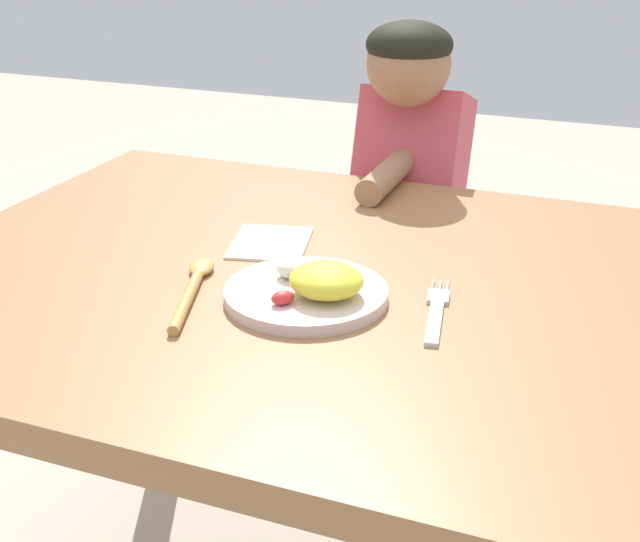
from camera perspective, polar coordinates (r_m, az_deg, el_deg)
The scene contains 6 objects.
dining_table at distance 1.25m, azimuth -1.85°, elevation -3.49°, with size 1.09×0.90×0.72m.
plate at distance 1.11m, azimuth -0.57°, elevation -1.19°, with size 0.21×0.21×0.06m.
fork at distance 1.10m, azimuth 7.65°, elevation -2.68°, with size 0.05×0.19×0.01m.
spoon at distance 1.16m, azimuth -8.35°, elevation -0.97°, with size 0.09×0.22×0.01m.
person at distance 1.78m, azimuth 5.87°, elevation 0.96°, with size 0.20×0.39×0.99m.
napkin at distance 1.30m, azimuth -3.29°, elevation 1.87°, with size 0.11×0.14×0.00m, color white.
Camera 1 is at (0.44, -1.02, 1.20)m, focal length 48.59 mm.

